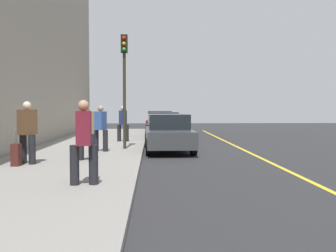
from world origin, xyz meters
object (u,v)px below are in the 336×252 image
parked_car_charcoal (168,133)px  pedestrian_burgundy_coat (84,140)px  pedestrian_brown_coat (27,131)px  pedestrian_tan_coat (86,130)px  pedestrian_navy_coat (123,122)px  parked_car_black (164,126)px  pedestrian_blue_coat (101,127)px  parked_car_maroon (160,122)px  traffic_light_pole (124,72)px  rolling_suitcase (16,155)px

parked_car_charcoal → pedestrian_burgundy_coat: bearing=-14.9°
pedestrian_brown_coat → pedestrian_tan_coat: 1.73m
pedestrian_navy_coat → pedestrian_brown_coat: (7.67, -2.23, 0.06)m
parked_car_black → pedestrian_blue_coat: 7.80m
pedestrian_navy_coat → pedestrian_brown_coat: 7.99m
parked_car_charcoal → parked_car_black: bearing=-179.8°
pedestrian_navy_coat → pedestrian_brown_coat: size_ratio=0.94×
parked_car_black → pedestrian_navy_coat: 3.63m
parked_car_maroon → traffic_light_pole: size_ratio=0.98×
pedestrian_blue_coat → pedestrian_tan_coat: pedestrian_tan_coat is taller
pedestrian_brown_coat → traffic_light_pole: (-4.21, 2.54, 2.05)m
rolling_suitcase → pedestrian_burgundy_coat: bearing=39.5°
parked_car_black → pedestrian_tan_coat: size_ratio=2.73×
traffic_light_pole → parked_car_charcoal: bearing=103.5°
pedestrian_blue_coat → rolling_suitcase: pedestrian_blue_coat is taller
pedestrian_blue_coat → pedestrian_navy_coat: size_ratio=1.00×
parked_car_maroon → parked_car_black: size_ratio=0.92×
parked_car_charcoal → pedestrian_tan_coat: size_ratio=2.70×
pedestrian_blue_coat → pedestrian_brown_coat: (3.28, -1.71, 0.06)m
pedestrian_burgundy_coat → traffic_light_pole: traffic_light_pole is taller
pedestrian_burgundy_coat → pedestrian_brown_coat: pedestrian_brown_coat is taller
pedestrian_brown_coat → rolling_suitcase: size_ratio=1.85×
pedestrian_tan_coat → rolling_suitcase: 2.19m
pedestrian_navy_coat → parked_car_charcoal: bearing=34.3°
parked_car_maroon → pedestrian_blue_coat: 13.58m
parked_car_black → traffic_light_pole: (6.44, -1.74, 2.42)m
pedestrian_tan_coat → parked_car_charcoal: bearing=145.6°
pedestrian_blue_coat → parked_car_black: bearing=160.8°
parked_car_maroon → rolling_suitcase: bearing=-14.4°
parked_car_black → rolling_suitcase: 11.94m
parked_car_maroon → pedestrian_brown_coat: (16.64, -4.18, 0.37)m
pedestrian_blue_coat → traffic_light_pole: traffic_light_pole is taller
rolling_suitcase → parked_car_black: bearing=158.0°
pedestrian_brown_coat → traffic_light_pole: size_ratio=0.41×
pedestrian_navy_coat → parked_car_maroon: bearing=167.7°
parked_car_maroon → rolling_suitcase: parked_car_maroon is taller
pedestrian_navy_coat → rolling_suitcase: size_ratio=1.73×
pedestrian_burgundy_coat → pedestrian_navy_coat: 10.98m
pedestrian_burgundy_coat → traffic_light_pole: bearing=177.3°
pedestrian_blue_coat → parked_car_maroon: bearing=169.5°
pedestrian_burgundy_coat → pedestrian_navy_coat: size_ratio=1.06×
parked_car_black → traffic_light_pole: traffic_light_pole is taller
pedestrian_brown_coat → parked_car_charcoal: bearing=137.1°
parked_car_maroon → parked_car_black: (5.99, 0.10, 0.00)m
parked_car_charcoal → pedestrian_burgundy_coat: (7.94, -2.11, 0.36)m
parked_car_charcoal → parked_car_maroon: bearing=-179.4°
parked_car_maroon → traffic_light_pole: bearing=-7.5°
pedestrian_navy_coat → pedestrian_burgundy_coat: bearing=-0.2°
pedestrian_navy_coat → pedestrian_tan_coat: pedestrian_tan_coat is taller
pedestrian_burgundy_coat → rolling_suitcase: size_ratio=1.83×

